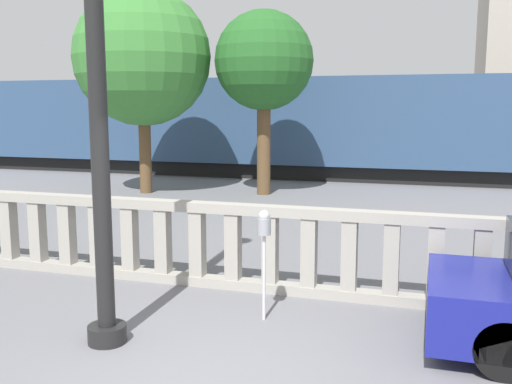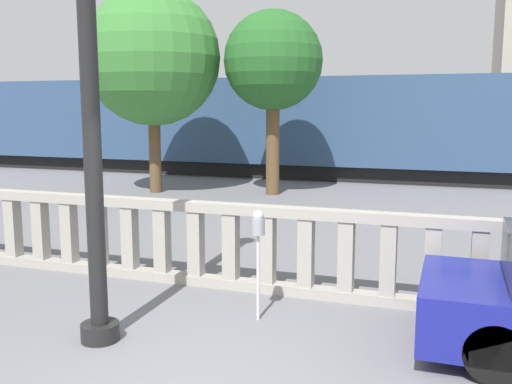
{
  "view_description": "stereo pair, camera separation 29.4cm",
  "coord_description": "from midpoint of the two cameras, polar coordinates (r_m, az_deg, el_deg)",
  "views": [
    {
      "loc": [
        1.82,
        -4.39,
        2.6
      ],
      "look_at": [
        -0.79,
        4.06,
        1.26
      ],
      "focal_mm": 40.0,
      "sensor_mm": 36.0,
      "label": 1
    },
    {
      "loc": [
        2.1,
        -4.3,
        2.6
      ],
      "look_at": [
        -0.79,
        4.06,
        1.26
      ],
      "focal_mm": 40.0,
      "sensor_mm": 36.0,
      "label": 2
    }
  ],
  "objects": [
    {
      "name": "balustrade",
      "position": [
        7.91,
        2.29,
        -5.89
      ],
      "size": [
        12.23,
        0.24,
        1.23
      ],
      "color": "#9E998E",
      "rests_on": "ground"
    },
    {
      "name": "parking_meter",
      "position": [
        6.85,
        -0.42,
        -4.1
      ],
      "size": [
        0.16,
        0.16,
        1.37
      ],
      "color": "silver",
      "rests_on": "ground"
    },
    {
      "name": "train_near",
      "position": [
        21.62,
        -0.35,
        6.71
      ],
      "size": [
        25.87,
        3.12,
        4.18
      ],
      "color": "black",
      "rests_on": "ground"
    },
    {
      "name": "tree_left",
      "position": [
        17.44,
        -11.78,
        13.03
      ],
      "size": [
        4.02,
        4.02,
        6.02
      ],
      "color": "brown",
      "rests_on": "ground"
    },
    {
      "name": "tree_right",
      "position": [
        16.77,
        0.28,
        12.87
      ],
      "size": [
        2.86,
        2.86,
        5.32
      ],
      "color": "brown",
      "rests_on": "ground"
    }
  ]
}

